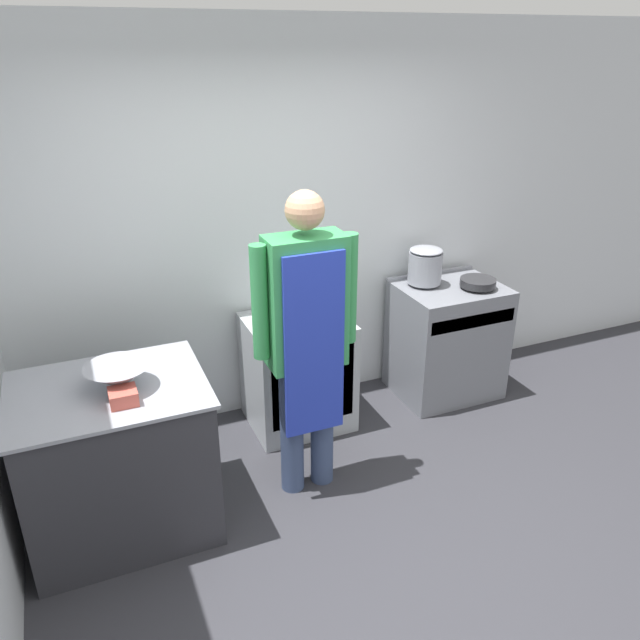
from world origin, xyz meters
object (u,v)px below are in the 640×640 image
Objects in this scene: stove at (447,340)px; fridge_unit at (298,372)px; saute_pan at (478,282)px; mixing_bowl at (118,377)px; plastic_tub at (123,397)px; person_cook at (307,332)px; stock_pot at (425,265)px.

fridge_unit is (-1.21, 0.03, -0.04)m from stove.
mixing_bowl is at bearing -169.18° from saute_pan.
plastic_tub is at bearing -162.59° from stove.
person_cook is 5.51× the size of mixing_bowl.
person_cook is 6.83× the size of stock_pot.
mixing_bowl reaches higher than plastic_tub.
fridge_unit is 2.96× the size of stock_pot.
fridge_unit is 1.22m from stock_pot.
mixing_bowl is 0.16m from plastic_tub.
person_cook is at bearing 6.54° from plastic_tub.
stock_pot is at bearing 21.06° from plastic_tub.
stove is 3.45× the size of saute_pan.
person_cook is at bearing -148.72° from stock_pot.
stock_pot is (1.24, 0.75, -0.02)m from person_cook.
fridge_unit is 1.49m from mixing_bowl.
fridge_unit is 1.55m from plastic_tub.
plastic_tub is 2.66m from saute_pan.
stock_pot is 1.04× the size of saute_pan.
stove is 3.32× the size of stock_pot.
fridge_unit is 0.43× the size of person_cook.
plastic_tub is (0.00, -0.16, -0.03)m from mixing_bowl.
saute_pan is at bearing -34.67° from stove.
mixing_bowl reaches higher than saute_pan.
plastic_tub is (-1.22, -0.80, 0.54)m from fridge_unit.
stock_pot is at bearing 17.36° from mixing_bowl.
person_cook reaches higher than mixing_bowl.
plastic_tub is at bearing -146.86° from fridge_unit.
stove is 0.63m from stock_pot.
saute_pan is (2.59, 0.49, -0.04)m from mixing_bowl.
mixing_bowl reaches higher than stove.
person_cook is (-0.20, -0.68, 0.65)m from fridge_unit.
fridge_unit is at bearing 174.13° from saute_pan.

